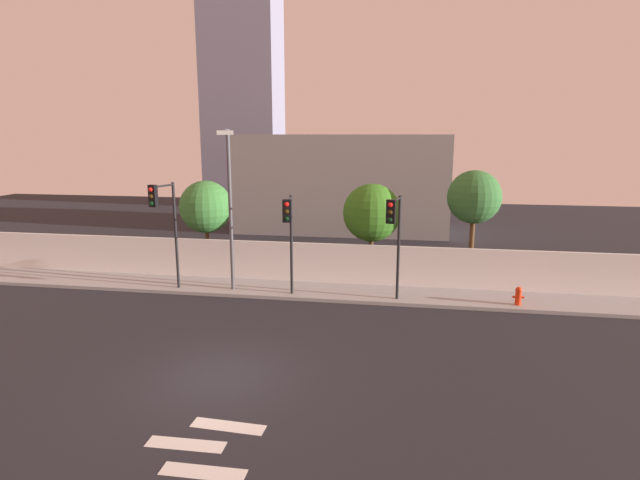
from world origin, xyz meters
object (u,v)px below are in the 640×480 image
roadside_tree_midleft (372,213)px  traffic_light_left (394,227)px  fire_hydrant (518,295)px  roadside_tree_midright (474,198)px  roadside_tree_leftmost (206,207)px  street_lamp_curbside (230,197)px  traffic_light_right (164,214)px  traffic_light_center (289,225)px

roadside_tree_midleft → traffic_light_left: bearing=-74.9°
fire_hydrant → roadside_tree_midright: (-1.47, 3.47, 3.45)m
roadside_tree_leftmost → roadside_tree_midright: bearing=-0.0°
roadside_tree_midleft → roadside_tree_midright: roadside_tree_midright is taller
fire_hydrant → roadside_tree_midright: size_ratio=0.14×
fire_hydrant → roadside_tree_midright: roadside_tree_midright is taller
street_lamp_curbside → roadside_tree_midleft: (5.71, 3.60, -1.08)m
traffic_light_right → roadside_tree_midleft: size_ratio=1.02×
roadside_tree_midleft → fire_hydrant: bearing=-29.7°
traffic_light_right → roadside_tree_leftmost: traffic_light_right is taller
street_lamp_curbside → fire_hydrant: bearing=0.6°
street_lamp_curbside → fire_hydrant: (11.81, 0.12, -3.72)m
fire_hydrant → roadside_tree_leftmost: size_ratio=0.16×
traffic_light_center → roadside_tree_midright: size_ratio=0.80×
traffic_light_right → roadside_tree_midleft: 9.40m
fire_hydrant → roadside_tree_leftmost: 15.00m
roadside_tree_midright → roadside_tree_midleft: bearing=180.0°
traffic_light_left → traffic_light_center: 4.18m
traffic_light_center → roadside_tree_midleft: roadside_tree_midleft is taller
fire_hydrant → roadside_tree_midright: 5.11m
traffic_light_center → roadside_tree_midleft: size_ratio=0.92×
traffic_light_right → street_lamp_curbside: 2.85m
roadside_tree_midright → traffic_light_left: bearing=-129.2°
traffic_light_center → street_lamp_curbside: bearing=165.9°
traffic_light_right → roadside_tree_midleft: (8.42, 4.15, -0.38)m
traffic_light_left → roadside_tree_leftmost: 10.32m
roadside_tree_midleft → roadside_tree_midright: 4.69m
roadside_tree_leftmost → roadside_tree_midright: (12.87, -0.00, 0.73)m
traffic_light_left → roadside_tree_leftmost: size_ratio=0.93×
roadside_tree_midright → street_lamp_curbside: bearing=-160.8°
street_lamp_curbside → fire_hydrant: 12.38m
fire_hydrant → traffic_light_right: bearing=-177.3°
traffic_light_center → roadside_tree_leftmost: (-5.22, 4.27, 0.01)m
traffic_light_left → street_lamp_curbside: street_lamp_curbside is taller
roadside_tree_leftmost → fire_hydrant: bearing=-13.6°
traffic_light_left → traffic_light_right: traffic_light_right is taller
traffic_light_left → street_lamp_curbside: 6.96m
fire_hydrant → traffic_light_left: bearing=-171.0°
traffic_light_right → traffic_light_center: bearing=-1.3°
traffic_light_left → roadside_tree_midright: 5.54m
roadside_tree_midleft → traffic_light_center: bearing=-125.3°
traffic_light_center → street_lamp_curbside: size_ratio=0.61×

